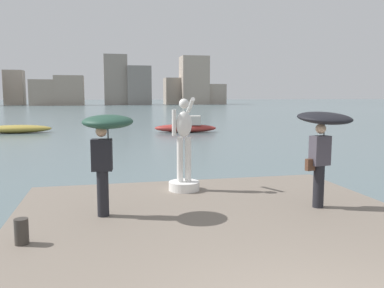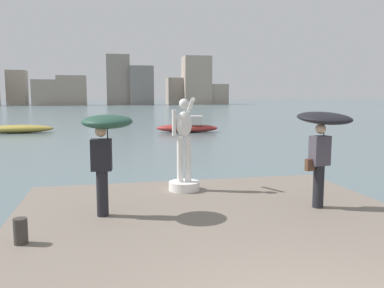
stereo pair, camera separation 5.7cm
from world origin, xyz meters
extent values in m
plane|color=slate|center=(0.00, 40.00, 0.00)|extent=(400.00, 400.00, 0.00)
cube|color=slate|center=(0.00, 2.26, 0.20)|extent=(7.64, 10.51, 0.40)
cylinder|color=white|center=(-0.15, 6.41, 0.51)|extent=(0.75, 0.75, 0.21)
cylinder|color=white|center=(-0.25, 6.41, 1.15)|extent=(0.15, 0.15, 1.09)
cylinder|color=white|center=(-0.05, 6.41, 1.15)|extent=(0.15, 0.15, 1.09)
ellipsoid|color=white|center=(-0.15, 6.41, 2.01)|extent=(0.38, 0.26, 0.62)
sphere|color=white|center=(-0.15, 6.41, 2.49)|extent=(0.24, 0.24, 0.24)
cylinder|color=white|center=(-0.39, 6.41, 2.04)|extent=(0.10, 0.10, 0.62)
cylinder|color=white|center=(0.07, 6.68, 2.45)|extent=(0.10, 0.59, 0.40)
cylinder|color=black|center=(-2.08, 4.69, 0.84)|extent=(0.22, 0.22, 0.88)
cube|color=black|center=(-2.08, 4.69, 1.58)|extent=(0.40, 0.28, 0.60)
sphere|color=tan|center=(-2.08, 4.69, 2.02)|extent=(0.21, 0.21, 0.21)
cylinder|color=#262626|center=(-1.95, 4.72, 1.88)|extent=(0.02, 0.02, 0.51)
ellipsoid|color=#234738|center=(-1.95, 4.72, 2.20)|extent=(1.05, 1.06, 0.30)
cylinder|color=black|center=(2.24, 4.34, 0.84)|extent=(0.22, 0.22, 0.88)
cube|color=#47424C|center=(2.24, 4.34, 1.58)|extent=(0.42, 0.30, 0.60)
sphere|color=beige|center=(2.24, 4.34, 2.02)|extent=(0.21, 0.21, 0.21)
cylinder|color=#262626|center=(2.36, 4.40, 1.91)|extent=(0.02, 0.02, 0.55)
ellipsoid|color=black|center=(2.36, 4.40, 2.24)|extent=(1.28, 1.29, 0.32)
cube|color=#513323|center=(2.02, 4.32, 1.30)|extent=(0.19, 0.13, 0.24)
cylinder|color=#38332D|center=(-3.32, 3.47, 0.60)|extent=(0.21, 0.21, 0.41)
ellipsoid|color=#B2993D|center=(-8.08, 27.65, 0.29)|extent=(4.83, 1.55, 0.57)
ellipsoid|color=#9E2D28|center=(3.82, 25.58, 0.30)|extent=(4.67, 2.30, 0.59)
cube|color=beige|center=(4.15, 25.51, 0.87)|extent=(1.74, 1.37, 0.65)
cube|color=#A89989|center=(-25.07, 114.34, 4.66)|extent=(4.97, 4.45, 9.31)
cube|color=gray|center=(-15.70, 109.17, 3.32)|extent=(8.95, 7.49, 6.64)
cube|color=gray|center=(-10.38, 108.07, 3.87)|extent=(7.40, 5.57, 7.73)
cube|color=gray|center=(1.72, 109.48, 6.75)|extent=(6.18, 5.26, 13.50)
cube|color=gray|center=(7.88, 109.06, 5.24)|extent=(6.41, 6.99, 10.49)
cube|color=gray|center=(18.31, 114.45, 3.82)|extent=(4.70, 5.83, 7.64)
cube|color=#A89989|center=(24.23, 111.88, 6.87)|extent=(7.77, 6.36, 13.74)
cube|color=#A89989|center=(29.92, 112.27, 2.94)|extent=(7.03, 5.17, 5.87)
camera|label=1|loc=(-2.05, -2.96, 2.70)|focal=37.58mm
camera|label=2|loc=(-1.99, -2.97, 2.70)|focal=37.58mm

